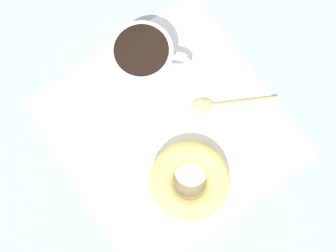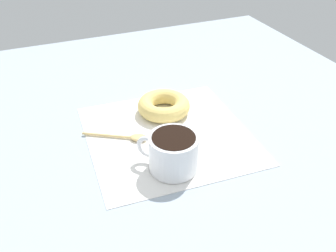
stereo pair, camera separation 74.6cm
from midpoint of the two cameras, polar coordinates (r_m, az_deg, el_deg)
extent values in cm
cube|color=#99A8B7|center=(59.05, -3.54, -28.59)|extent=(120.00, 120.00, 2.00)
cube|color=white|center=(58.04, -1.53, -27.94)|extent=(34.61, 34.61, 0.30)
cylinder|color=white|center=(50.52, -0.51, -36.82)|extent=(9.08, 9.08, 6.88)
cylinder|color=black|center=(47.46, -0.54, -35.57)|extent=(7.88, 7.88, 0.60)
torus|color=white|center=(51.34, -6.78, -34.80)|extent=(4.10, 3.89, 4.75)
torus|color=#E5C66B|center=(60.93, -2.32, -19.95)|extent=(11.86, 11.86, 3.50)
ellipsoid|color=#D8B772|center=(57.10, -8.51, -29.13)|extent=(4.32, 3.90, 0.90)
cylinder|color=#D8B772|center=(58.85, -15.42, -27.75)|extent=(9.66, 6.04, 0.56)
camera|label=1|loc=(0.37, 2.88, 42.95)|focal=40.00mm
camera|label=2|loc=(0.37, -177.12, -42.95)|focal=40.00mm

